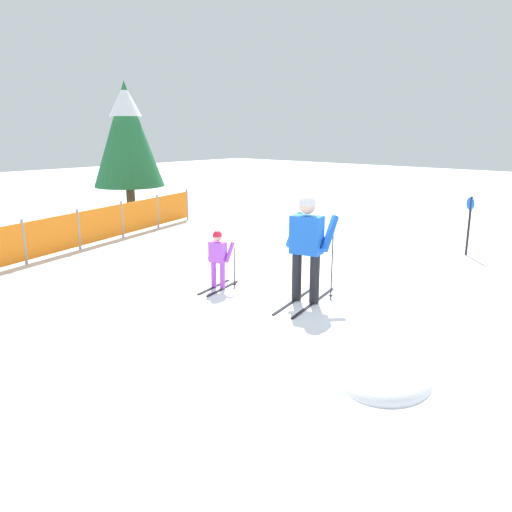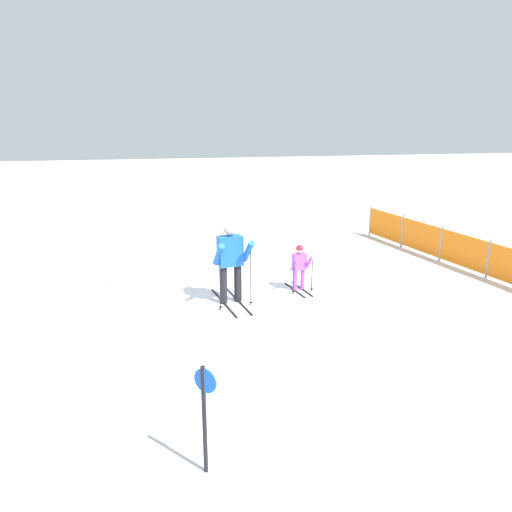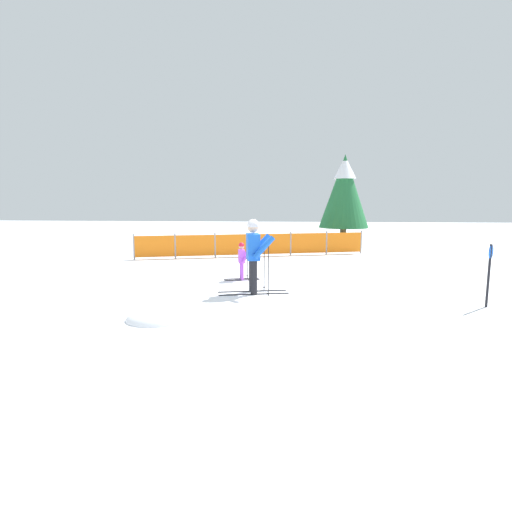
{
  "view_description": "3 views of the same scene",
  "coord_description": "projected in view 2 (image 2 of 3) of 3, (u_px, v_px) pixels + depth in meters",
  "views": [
    {
      "loc": [
        -6.61,
        -4.74,
        2.72
      ],
      "look_at": [
        -0.9,
        0.3,
        0.8
      ],
      "focal_mm": 35.0,
      "sensor_mm": 36.0,
      "label": 1
    },
    {
      "loc": [
        9.32,
        -1.3,
        3.93
      ],
      "look_at": [
        -0.48,
        0.34,
        0.92
      ],
      "focal_mm": 35.0,
      "sensor_mm": 36.0,
      "label": 2
    },
    {
      "loc": [
        0.5,
        -9.48,
        2.22
      ],
      "look_at": [
        -0.3,
        0.9,
        0.73
      ],
      "focal_mm": 28.0,
      "sensor_mm": 36.0,
      "label": 3
    }
  ],
  "objects": [
    {
      "name": "skier_child",
      "position": [
        299.0,
        265.0,
        10.86
      ],
      "size": [
        1.0,
        0.51,
        1.04
      ],
      "rotation": [
        0.0,
        0.0,
        0.22
      ],
      "color": "black",
      "rests_on": "ground_plane"
    },
    {
      "name": "ground_plane",
      "position": [
        244.0,
        307.0,
        10.14
      ],
      "size": [
        60.0,
        60.0,
        0.0
      ],
      "primitive_type": "plane",
      "color": "white"
    },
    {
      "name": "skier_adult",
      "position": [
        231.0,
        254.0,
        10.05
      ],
      "size": [
        1.7,
        0.83,
        1.76
      ],
      "rotation": [
        0.0,
        0.0,
        0.21
      ],
      "color": "black",
      "rests_on": "ground_plane"
    },
    {
      "name": "safety_fence",
      "position": [
        488.0,
        259.0,
        11.69
      ],
      "size": [
        8.74,
        2.41,
        0.95
      ],
      "rotation": [
        0.0,
        0.0,
        0.26
      ],
      "color": "gray",
      "rests_on": "ground_plane"
    },
    {
      "name": "trail_marker",
      "position": [
        205.0,
        408.0,
        5.34
      ],
      "size": [
        0.2,
        0.23,
        1.31
      ],
      "color": "black",
      "rests_on": "ground_plane"
    },
    {
      "name": "snow_mound",
      "position": [
        125.0,
        282.0,
        11.54
      ],
      "size": [
        1.1,
        0.94,
        0.44
      ],
      "primitive_type": "ellipsoid",
      "color": "white",
      "rests_on": "ground_plane"
    }
  ]
}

